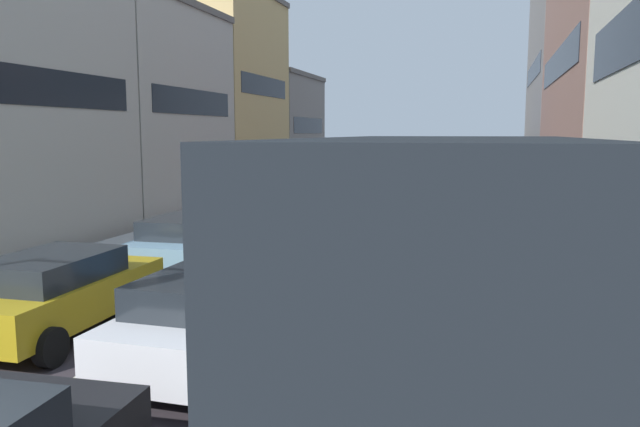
{
  "coord_description": "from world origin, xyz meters",
  "views": [
    {
      "loc": [
        4.1,
        -2.73,
        3.63
      ],
      "look_at": [
        0.0,
        12.0,
        1.6
      ],
      "focal_mm": 34.35,
      "sensor_mm": 36.0,
      "label": 1
    }
  ],
  "objects_px": {
    "hatchback_centre_lane_third": "(315,248)",
    "sedan_left_lane_fourth": "(262,217)",
    "removalist_box_truck": "(447,288)",
    "sedan_centre_lane_fifth": "(384,201)",
    "sedan_right_lane_behind_truck": "(461,260)",
    "coupe_centre_lane_fourth": "(355,220)",
    "bus_mid_queue_primary": "(476,167)",
    "sedan_centre_lane_second": "(212,314)",
    "wagon_left_lane_second": "(58,291)",
    "sedan_left_lane_third": "(189,242)"
  },
  "relations": [
    {
      "from": "wagon_left_lane_second",
      "to": "bus_mid_queue_primary",
      "type": "height_order",
      "value": "bus_mid_queue_primary"
    },
    {
      "from": "sedan_centre_lane_fifth",
      "to": "sedan_left_lane_third",
      "type": "bearing_deg",
      "value": 165.67
    },
    {
      "from": "sedan_left_lane_third",
      "to": "bus_mid_queue_primary",
      "type": "bearing_deg",
      "value": -21.09
    },
    {
      "from": "hatchback_centre_lane_third",
      "to": "sedan_centre_lane_fifth",
      "type": "distance_m",
      "value": 10.92
    },
    {
      "from": "removalist_box_truck",
      "to": "wagon_left_lane_second",
      "type": "distance_m",
      "value": 7.56
    },
    {
      "from": "sedan_left_lane_third",
      "to": "sedan_centre_lane_fifth",
      "type": "distance_m",
      "value": 11.48
    },
    {
      "from": "sedan_right_lane_behind_truck",
      "to": "bus_mid_queue_primary",
      "type": "bearing_deg",
      "value": 2.93
    },
    {
      "from": "hatchback_centre_lane_third",
      "to": "sedan_right_lane_behind_truck",
      "type": "xyz_separation_m",
      "value": [
        3.55,
        -0.49,
        0.0
      ]
    },
    {
      "from": "sedan_left_lane_fourth",
      "to": "hatchback_centre_lane_third",
      "type": "bearing_deg",
      "value": -145.57
    },
    {
      "from": "sedan_left_lane_fourth",
      "to": "sedan_right_lane_behind_truck",
      "type": "xyz_separation_m",
      "value": [
        6.82,
        -5.38,
        0.0
      ]
    },
    {
      "from": "sedan_left_lane_fourth",
      "to": "sedan_centre_lane_fifth",
      "type": "bearing_deg",
      "value": -26.88
    },
    {
      "from": "hatchback_centre_lane_third",
      "to": "sedan_centre_lane_fifth",
      "type": "height_order",
      "value": "same"
    },
    {
      "from": "hatchback_centre_lane_third",
      "to": "sedan_left_lane_fourth",
      "type": "bearing_deg",
      "value": 34.7
    },
    {
      "from": "sedan_right_lane_behind_truck",
      "to": "hatchback_centre_lane_third",
      "type": "bearing_deg",
      "value": 84.6
    },
    {
      "from": "sedan_right_lane_behind_truck",
      "to": "bus_mid_queue_primary",
      "type": "distance_m",
      "value": 20.42
    },
    {
      "from": "sedan_centre_lane_fifth",
      "to": "sedan_left_lane_fourth",
      "type": "bearing_deg",
      "value": 154.72
    },
    {
      "from": "hatchback_centre_lane_third",
      "to": "sedan_left_lane_fourth",
      "type": "height_order",
      "value": "same"
    },
    {
      "from": "sedan_left_lane_fourth",
      "to": "removalist_box_truck",
      "type": "bearing_deg",
      "value": -150.47
    },
    {
      "from": "sedan_left_lane_fourth",
      "to": "bus_mid_queue_primary",
      "type": "distance_m",
      "value": 16.45
    },
    {
      "from": "removalist_box_truck",
      "to": "bus_mid_queue_primary",
      "type": "height_order",
      "value": "removalist_box_truck"
    },
    {
      "from": "sedan_left_lane_third",
      "to": "removalist_box_truck",
      "type": "bearing_deg",
      "value": -139.49
    },
    {
      "from": "removalist_box_truck",
      "to": "sedan_left_lane_fourth",
      "type": "distance_m",
      "value": 14.46
    },
    {
      "from": "coupe_centre_lane_fourth",
      "to": "bus_mid_queue_primary",
      "type": "distance_m",
      "value": 15.35
    },
    {
      "from": "sedan_centre_lane_second",
      "to": "sedan_centre_lane_fifth",
      "type": "xyz_separation_m",
      "value": [
        -0.08,
        16.68,
        0.0
      ]
    },
    {
      "from": "removalist_box_truck",
      "to": "sedan_left_lane_fourth",
      "type": "xyz_separation_m",
      "value": [
        -6.96,
        12.62,
        -1.18
      ]
    },
    {
      "from": "removalist_box_truck",
      "to": "sedan_centre_lane_fifth",
      "type": "bearing_deg",
      "value": 11.45
    },
    {
      "from": "coupe_centre_lane_fourth",
      "to": "sedan_left_lane_fourth",
      "type": "bearing_deg",
      "value": 88.74
    },
    {
      "from": "hatchback_centre_lane_third",
      "to": "wagon_left_lane_second",
      "type": "bearing_deg",
      "value": 148.19
    },
    {
      "from": "sedan_centre_lane_second",
      "to": "sedan_left_lane_fourth",
      "type": "distance_m",
      "value": 11.13
    },
    {
      "from": "sedan_left_lane_fourth",
      "to": "bus_mid_queue_primary",
      "type": "xyz_separation_m",
      "value": [
        6.66,
        15.02,
        0.96
      ]
    },
    {
      "from": "sedan_centre_lane_fifth",
      "to": "wagon_left_lane_second",
      "type": "bearing_deg",
      "value": 170.97
    },
    {
      "from": "sedan_left_lane_third",
      "to": "bus_mid_queue_primary",
      "type": "height_order",
      "value": "bus_mid_queue_primary"
    },
    {
      "from": "sedan_centre_lane_second",
      "to": "sedan_left_lane_third",
      "type": "distance_m",
      "value": 6.6
    },
    {
      "from": "sedan_centre_lane_fifth",
      "to": "bus_mid_queue_primary",
      "type": "height_order",
      "value": "bus_mid_queue_primary"
    },
    {
      "from": "sedan_centre_lane_second",
      "to": "hatchback_centre_lane_third",
      "type": "height_order",
      "value": "same"
    },
    {
      "from": "sedan_left_lane_fourth",
      "to": "bus_mid_queue_primary",
      "type": "height_order",
      "value": "bus_mid_queue_primary"
    },
    {
      "from": "sedan_right_lane_behind_truck",
      "to": "removalist_box_truck",
      "type": "bearing_deg",
      "value": -176.37
    },
    {
      "from": "bus_mid_queue_primary",
      "to": "sedan_centre_lane_second",
      "type": "bearing_deg",
      "value": 173.35
    },
    {
      "from": "coupe_centre_lane_fourth",
      "to": "bus_mid_queue_primary",
      "type": "bearing_deg",
      "value": -16.1
    },
    {
      "from": "hatchback_centre_lane_third",
      "to": "sedan_centre_lane_fifth",
      "type": "xyz_separation_m",
      "value": [
        -0.13,
        10.92,
        0.0
      ]
    },
    {
      "from": "wagon_left_lane_second",
      "to": "bus_mid_queue_primary",
      "type": "relative_size",
      "value": 0.41
    },
    {
      "from": "sedan_centre_lane_fifth",
      "to": "sedan_right_lane_behind_truck",
      "type": "bearing_deg",
      "value": -159.91
    },
    {
      "from": "coupe_centre_lane_fourth",
      "to": "sedan_right_lane_behind_truck",
      "type": "xyz_separation_m",
      "value": [
        3.63,
        -5.48,
        0.0
      ]
    },
    {
      "from": "removalist_box_truck",
      "to": "sedan_centre_lane_fifth",
      "type": "relative_size",
      "value": 1.77
    },
    {
      "from": "hatchback_centre_lane_third",
      "to": "coupe_centre_lane_fourth",
      "type": "height_order",
      "value": "same"
    },
    {
      "from": "sedan_left_lane_third",
      "to": "bus_mid_queue_primary",
      "type": "relative_size",
      "value": 0.41
    },
    {
      "from": "sedan_centre_lane_second",
      "to": "sedan_left_lane_fourth",
      "type": "height_order",
      "value": "same"
    },
    {
      "from": "hatchback_centre_lane_third",
      "to": "sedan_right_lane_behind_truck",
      "type": "relative_size",
      "value": 0.99
    },
    {
      "from": "sedan_right_lane_behind_truck",
      "to": "coupe_centre_lane_fourth",
      "type": "bearing_deg",
      "value": 35.99
    },
    {
      "from": "coupe_centre_lane_fourth",
      "to": "sedan_centre_lane_fifth",
      "type": "relative_size",
      "value": 1.0
    }
  ]
}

